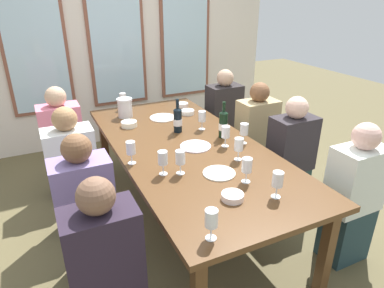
{
  "coord_description": "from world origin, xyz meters",
  "views": [
    {
      "loc": [
        -1.07,
        -2.33,
        1.91
      ],
      "look_at": [
        0.0,
        -0.1,
        0.79
      ],
      "focal_mm": 32.04,
      "sensor_mm": 36.0,
      "label": 1
    }
  ],
  "objects_px": {
    "wine_glass_3": "(239,145)",
    "seated_person_5": "(352,198)",
    "white_plate_0": "(196,146)",
    "wine_glass_5": "(226,133)",
    "tasting_bowl_2": "(233,197)",
    "wine_glass_8": "(202,117)",
    "seated_person_4": "(106,274)",
    "tasting_bowl_3": "(129,124)",
    "wine_bottle_0": "(223,124)",
    "wine_glass_7": "(163,158)",
    "white_plate_1": "(219,173)",
    "white_plate_2": "(163,118)",
    "wine_glass_10": "(278,180)",
    "wine_glass_0": "(244,130)",
    "seated_person_6": "(86,214)",
    "seated_person_1": "(223,119)",
    "wine_glass_4": "(131,149)",
    "seated_person_2": "(74,175)",
    "wine_glass_2": "(180,158)",
    "tasting_bowl_0": "(188,112)",
    "tasting_bowl_1": "(183,105)",
    "metal_pitcher": "(125,108)",
    "wine_glass_6": "(211,220)",
    "dining_table": "(187,152)",
    "seated_person_0": "(64,145)",
    "seated_person_3": "(256,139)",
    "wine_bottle_1": "(178,120)",
    "wine_glass_1": "(247,166)",
    "wine_glass_9": "(123,98)"
  },
  "relations": [
    {
      "from": "wine_glass_3",
      "to": "seated_person_5",
      "type": "bearing_deg",
      "value": -39.48
    },
    {
      "from": "white_plate_0",
      "to": "wine_glass_5",
      "type": "distance_m",
      "value": 0.27
    },
    {
      "from": "tasting_bowl_2",
      "to": "wine_glass_8",
      "type": "height_order",
      "value": "wine_glass_8"
    },
    {
      "from": "seated_person_4",
      "to": "tasting_bowl_3",
      "type": "bearing_deg",
      "value": 69.02
    },
    {
      "from": "wine_bottle_0",
      "to": "wine_glass_7",
      "type": "relative_size",
      "value": 1.82
    },
    {
      "from": "white_plate_1",
      "to": "white_plate_2",
      "type": "height_order",
      "value": "same"
    },
    {
      "from": "wine_glass_5",
      "to": "wine_glass_10",
      "type": "height_order",
      "value": "same"
    },
    {
      "from": "wine_glass_0",
      "to": "seated_person_6",
      "type": "relative_size",
      "value": 0.16
    },
    {
      "from": "seated_person_1",
      "to": "seated_person_5",
      "type": "distance_m",
      "value": 1.84
    },
    {
      "from": "wine_glass_4",
      "to": "wine_glass_7",
      "type": "bearing_deg",
      "value": -59.22
    },
    {
      "from": "wine_glass_3",
      "to": "seated_person_2",
      "type": "xyz_separation_m",
      "value": [
        -1.13,
        0.69,
        -0.33
      ]
    },
    {
      "from": "wine_glass_8",
      "to": "wine_glass_2",
      "type": "bearing_deg",
      "value": -127.29
    },
    {
      "from": "tasting_bowl_2",
      "to": "wine_glass_3",
      "type": "distance_m",
      "value": 0.56
    },
    {
      "from": "tasting_bowl_0",
      "to": "tasting_bowl_2",
      "type": "relative_size",
      "value": 0.98
    },
    {
      "from": "tasting_bowl_1",
      "to": "wine_glass_3",
      "type": "relative_size",
      "value": 0.7
    },
    {
      "from": "tasting_bowl_0",
      "to": "tasting_bowl_3",
      "type": "bearing_deg",
      "value": -172.66
    },
    {
      "from": "metal_pitcher",
      "to": "wine_glass_6",
      "type": "relative_size",
      "value": 1.09
    },
    {
      "from": "wine_glass_10",
      "to": "seated_person_2",
      "type": "xyz_separation_m",
      "value": [
        -1.06,
        1.22,
        -0.34
      ]
    },
    {
      "from": "dining_table",
      "to": "seated_person_0",
      "type": "distance_m",
      "value": 1.3
    },
    {
      "from": "white_plate_2",
      "to": "wine_glass_7",
      "type": "relative_size",
      "value": 1.49
    },
    {
      "from": "seated_person_0",
      "to": "white_plate_0",
      "type": "bearing_deg",
      "value": -46.86
    },
    {
      "from": "tasting_bowl_2",
      "to": "seated_person_5",
      "type": "distance_m",
      "value": 1.01
    },
    {
      "from": "white_plate_0",
      "to": "seated_person_0",
      "type": "xyz_separation_m",
      "value": [
        -0.94,
        1.0,
        -0.22
      ]
    },
    {
      "from": "seated_person_3",
      "to": "seated_person_6",
      "type": "height_order",
      "value": "same"
    },
    {
      "from": "white_plate_1",
      "to": "wine_bottle_0",
      "type": "distance_m",
      "value": 0.67
    },
    {
      "from": "wine_bottle_1",
      "to": "wine_glass_6",
      "type": "distance_m",
      "value": 1.47
    },
    {
      "from": "wine_bottle_0",
      "to": "seated_person_5",
      "type": "relative_size",
      "value": 0.29
    },
    {
      "from": "wine_glass_0",
      "to": "wine_glass_8",
      "type": "xyz_separation_m",
      "value": [
        -0.17,
        0.43,
        -0.0
      ]
    },
    {
      "from": "tasting_bowl_0",
      "to": "seated_person_5",
      "type": "relative_size",
      "value": 0.12
    },
    {
      "from": "seated_person_6",
      "to": "wine_glass_2",
      "type": "bearing_deg",
      "value": -9.97
    },
    {
      "from": "seated_person_5",
      "to": "white_plate_1",
      "type": "bearing_deg",
      "value": 155.46
    },
    {
      "from": "wine_bottle_0",
      "to": "tasting_bowl_2",
      "type": "relative_size",
      "value": 2.29
    },
    {
      "from": "seated_person_4",
      "to": "seated_person_6",
      "type": "bearing_deg",
      "value": 90.0
    },
    {
      "from": "tasting_bowl_1",
      "to": "wine_glass_6",
      "type": "bearing_deg",
      "value": -110.38
    },
    {
      "from": "tasting_bowl_0",
      "to": "wine_glass_8",
      "type": "xyz_separation_m",
      "value": [
        -0.06,
        -0.44,
        0.1
      ]
    },
    {
      "from": "seated_person_1",
      "to": "wine_glass_1",
      "type": "bearing_deg",
      "value": -115.93
    },
    {
      "from": "tasting_bowl_2",
      "to": "wine_glass_5",
      "type": "relative_size",
      "value": 0.79
    },
    {
      "from": "dining_table",
      "to": "tasting_bowl_3",
      "type": "bearing_deg",
      "value": 116.59
    },
    {
      "from": "wine_glass_7",
      "to": "white_plate_0",
      "type": "bearing_deg",
      "value": 37.63
    },
    {
      "from": "wine_glass_4",
      "to": "wine_glass_7",
      "type": "distance_m",
      "value": 0.29
    },
    {
      "from": "wine_glass_2",
      "to": "wine_bottle_0",
      "type": "bearing_deg",
      "value": 36.17
    },
    {
      "from": "wine_bottle_1",
      "to": "wine_glass_8",
      "type": "bearing_deg",
      "value": -10.35
    },
    {
      "from": "wine_glass_3",
      "to": "metal_pitcher",
      "type": "bearing_deg",
      "value": 111.15
    },
    {
      "from": "wine_glass_3",
      "to": "wine_glass_7",
      "type": "distance_m",
      "value": 0.59
    },
    {
      "from": "wine_glass_4",
      "to": "wine_glass_5",
      "type": "height_order",
      "value": "same"
    },
    {
      "from": "wine_glass_3",
      "to": "tasting_bowl_2",
      "type": "bearing_deg",
      "value": -126.15
    },
    {
      "from": "wine_glass_9",
      "to": "tasting_bowl_3",
      "type": "bearing_deg",
      "value": -99.97
    },
    {
      "from": "tasting_bowl_2",
      "to": "seated_person_2",
      "type": "height_order",
      "value": "seated_person_2"
    },
    {
      "from": "wine_glass_7",
      "to": "metal_pitcher",
      "type": "bearing_deg",
      "value": 86.13
    },
    {
      "from": "tasting_bowl_0",
      "to": "wine_glass_7",
      "type": "xyz_separation_m",
      "value": [
        -0.68,
        -1.07,
        0.1
      ]
    }
  ]
}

